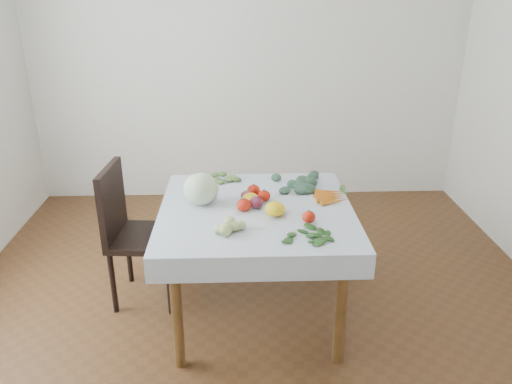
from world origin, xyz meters
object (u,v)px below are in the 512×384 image
cabbage (201,189)px  chair (130,226)px  carrot_bunch (332,196)px  heirloom_back (250,199)px  table (256,224)px

cabbage → chair: bearing=161.2°
cabbage → carrot_bunch: cabbage is taller
chair → carrot_bunch: chair is taller
chair → carrot_bunch: (1.27, -0.12, 0.24)m
heirloom_back → carrot_bunch: heirloom_back is taller
chair → heirloom_back: chair is taller
chair → cabbage: size_ratio=4.48×
cabbage → heirloom_back: (0.29, -0.03, -0.06)m
carrot_bunch → table: bearing=-165.3°
cabbage → heirloom_back: 0.30m
chair → heirloom_back: size_ratio=9.12×
heirloom_back → cabbage: bearing=174.3°
heirloom_back → carrot_bunch: bearing=8.2°
table → carrot_bunch: bearing=14.7°
cabbage → heirloom_back: size_ratio=2.04×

